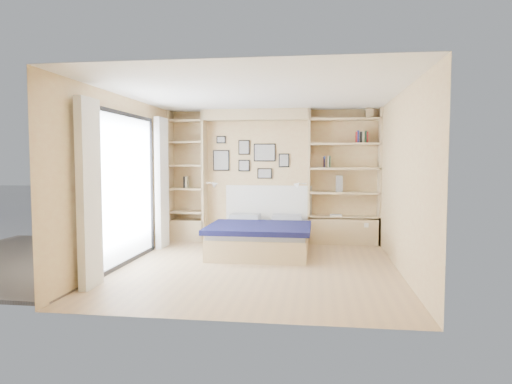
# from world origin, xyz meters

# --- Properties ---
(ground) EXTENTS (4.50, 4.50, 0.00)m
(ground) POSITION_xyz_m (0.00, 0.00, 0.00)
(ground) COLOR tan
(ground) RESTS_ON ground
(room_shell) EXTENTS (4.50, 4.50, 4.50)m
(room_shell) POSITION_xyz_m (-0.39, 1.52, 1.08)
(room_shell) COLOR #DBC183
(room_shell) RESTS_ON ground
(bed) EXTENTS (1.66, 2.12, 1.07)m
(bed) POSITION_xyz_m (-0.07, 1.15, 0.27)
(bed) COLOR tan
(bed) RESTS_ON ground
(photo_gallery) EXTENTS (1.48, 0.02, 0.82)m
(photo_gallery) POSITION_xyz_m (-0.45, 2.22, 1.60)
(photo_gallery) COLOR black
(photo_gallery) RESTS_ON ground
(reading_lamps) EXTENTS (1.92, 0.12, 0.15)m
(reading_lamps) POSITION_xyz_m (-0.30, 2.00, 1.10)
(reading_lamps) COLOR silver
(reading_lamps) RESTS_ON ground
(shelf_decor) EXTENTS (3.58, 0.23, 2.03)m
(shelf_decor) POSITION_xyz_m (1.18, 2.07, 1.72)
(shelf_decor) COLOR #A51E1E
(shelf_decor) RESTS_ON ground
(deck) EXTENTS (3.20, 4.00, 0.05)m
(deck) POSITION_xyz_m (-3.60, 0.00, 0.00)
(deck) COLOR brown
(deck) RESTS_ON ground
(deck_chair) EXTENTS (0.52, 0.77, 0.74)m
(deck_chair) POSITION_xyz_m (-2.91, 0.59, 0.35)
(deck_chair) COLOR tan
(deck_chair) RESTS_ON ground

